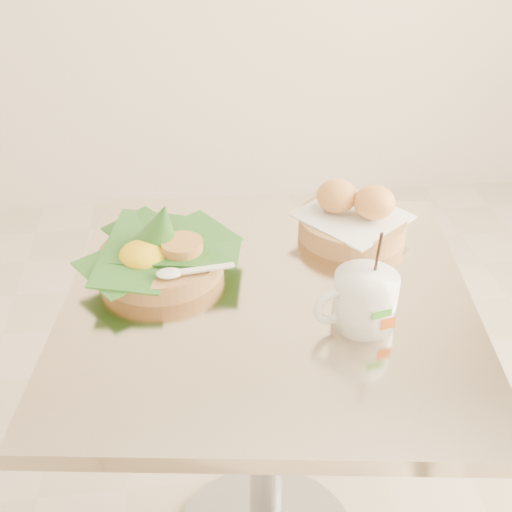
{
  "coord_description": "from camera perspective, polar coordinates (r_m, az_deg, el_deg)",
  "views": [
    {
      "loc": [
        -0.02,
        -0.87,
        1.41
      ],
      "look_at": [
        0.09,
        0.04,
        0.82
      ],
      "focal_mm": 45.0,
      "sensor_mm": 36.0,
      "label": 1
    }
  ],
  "objects": [
    {
      "name": "cafe_table",
      "position": [
        1.26,
        1.03,
        -11.64
      ],
      "size": [
        0.79,
        0.79,
        0.75
      ],
      "rotation": [
        0.0,
        0.0,
        -0.14
      ],
      "color": "gray",
      "rests_on": "floor"
    },
    {
      "name": "coffee_mug",
      "position": [
        1.04,
        9.52,
        -3.78
      ],
      "size": [
        0.14,
        0.11,
        0.18
      ],
      "rotation": [
        0.0,
        0.0,
        0.25
      ],
      "color": "white",
      "rests_on": "cafe_table"
    },
    {
      "name": "bread_basket",
      "position": [
        1.28,
        8.61,
        3.41
      ],
      "size": [
        0.25,
        0.25,
        0.11
      ],
      "rotation": [
        0.0,
        0.0,
        -0.12
      ],
      "color": "tan",
      "rests_on": "cafe_table"
    },
    {
      "name": "rice_basket",
      "position": [
        1.17,
        -8.52,
        0.35
      ],
      "size": [
        0.28,
        0.28,
        0.14
      ],
      "rotation": [
        0.0,
        0.0,
        0.43
      ],
      "color": "tan",
      "rests_on": "cafe_table"
    }
  ]
}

